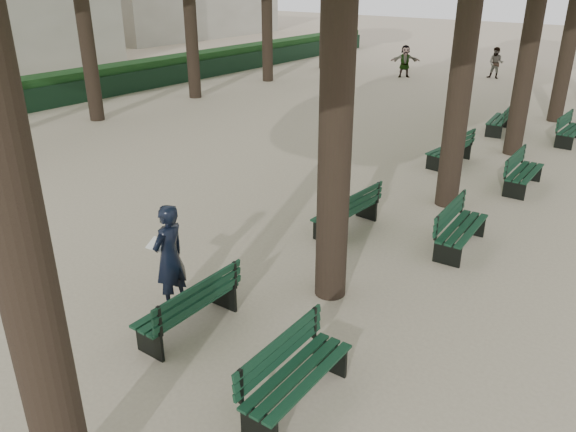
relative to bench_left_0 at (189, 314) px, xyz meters
The scene contains 15 objects.
ground 0.93m from the bench_left_0, 114.42° to the right, with size 120.00×120.00×0.00m, color tan.
bench_left_0 is the anchor object (origin of this frame).
bench_left_1 4.54m from the bench_left_0, 90.00° to the left, with size 0.67×1.83×0.92m.
bench_left_2 10.07m from the bench_left_0, 90.00° to the left, with size 0.76×1.85×0.92m.
bench_left_3 14.35m from the bench_left_0, 90.00° to the left, with size 0.78×1.85×0.92m.
bench_right_0 2.29m from the bench_left_0, ahead, with size 0.62×1.82×0.92m.
bench_right_1 5.61m from the bench_left_0, 66.18° to the left, with size 0.69×1.83×0.92m.
bench_right_2 9.56m from the bench_left_0, 76.29° to the left, with size 0.63×1.82×0.92m.
bench_right_3 14.57m from the bench_left_0, 81.05° to the left, with size 0.62×1.81×0.92m.
man_with_map 0.99m from the bench_left_0, 156.03° to the left, with size 0.65×0.75×1.79m.
pedestrian_d 28.72m from the bench_left_0, 96.13° to the left, with size 0.94×0.38×1.92m, color #262628.
pedestrian_a 24.90m from the bench_left_0, 98.25° to the left, with size 0.75×0.31×1.54m, color #262628.
pedestrian_e 23.47m from the bench_left_0, 108.46° to the left, with size 1.48×0.32×1.60m, color #262628.
fence 18.44m from the bench_left_0, 146.44° to the left, with size 0.08×42.00×0.90m, color black.
hedge 19.03m from the bench_left_0, 147.61° to the left, with size 1.20×42.00×1.20m, color #143B16.
Camera 1 is at (5.91, -4.02, 5.07)m, focal length 35.00 mm.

